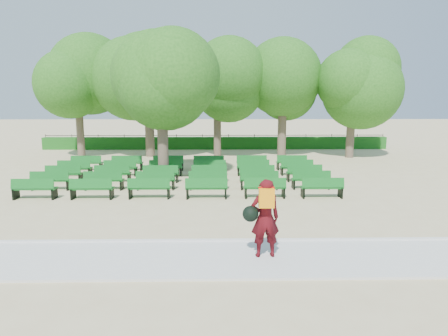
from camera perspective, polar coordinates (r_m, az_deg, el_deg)
name	(u,v)px	position (r m, az deg, el deg)	size (l,w,h in m)	color
ground	(215,190)	(16.70, -1.33, -3.14)	(120.00, 120.00, 0.00)	tan
paving	(213,259)	(9.62, -1.52, -12.87)	(30.00, 2.20, 0.06)	silver
curb	(214,241)	(10.68, -1.47, -10.40)	(30.00, 0.12, 0.10)	silver
hedge	(216,143)	(30.45, -1.22, 3.59)	(26.00, 0.70, 0.90)	#1A5D19
fence	(216,148)	(30.90, -1.22, 2.84)	(26.00, 0.10, 1.02)	black
tree_line	(215,156)	(26.54, -1.24, 1.69)	(21.80, 6.80, 7.04)	#2B691C
bench_array	(185,180)	(18.39, -5.61, -1.72)	(1.62, 0.59, 1.01)	#10601C
tree_among	(161,87)	(18.30, -8.93, 11.30)	(4.80, 4.80, 6.43)	brown
person	(264,217)	(9.42, 5.73, -6.98)	(0.90, 0.55, 1.87)	#45090F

